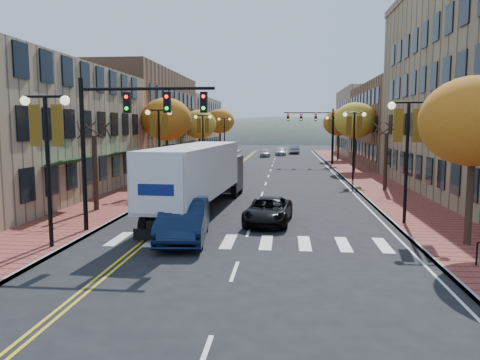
# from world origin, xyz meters

# --- Properties ---
(ground) EXTENTS (200.00, 200.00, 0.00)m
(ground) POSITION_xyz_m (0.00, 0.00, 0.00)
(ground) COLOR black
(ground) RESTS_ON ground
(sidewalk_left) EXTENTS (4.00, 85.00, 0.15)m
(sidewalk_left) POSITION_xyz_m (-9.00, 32.50, 0.07)
(sidewalk_left) COLOR brown
(sidewalk_left) RESTS_ON ground
(sidewalk_right) EXTENTS (4.00, 85.00, 0.15)m
(sidewalk_right) POSITION_xyz_m (9.00, 32.50, 0.07)
(sidewalk_right) COLOR brown
(sidewalk_right) RESTS_ON ground
(building_left_near) EXTENTS (12.00, 22.00, 9.00)m
(building_left_near) POSITION_xyz_m (-17.00, 13.00, 4.50)
(building_left_near) COLOR #9E8966
(building_left_near) RESTS_ON ground
(building_left_mid) EXTENTS (12.00, 24.00, 11.00)m
(building_left_mid) POSITION_xyz_m (-17.00, 36.00, 5.50)
(building_left_mid) COLOR brown
(building_left_mid) RESTS_ON ground
(building_left_far) EXTENTS (12.00, 26.00, 9.50)m
(building_left_far) POSITION_xyz_m (-17.00, 61.00, 4.75)
(building_left_far) COLOR #9E8966
(building_left_far) RESTS_ON ground
(building_right_mid) EXTENTS (15.00, 24.00, 10.00)m
(building_right_mid) POSITION_xyz_m (18.50, 42.00, 5.00)
(building_right_mid) COLOR brown
(building_right_mid) RESTS_ON ground
(building_right_far) EXTENTS (15.00, 20.00, 11.00)m
(building_right_far) POSITION_xyz_m (18.50, 64.00, 5.50)
(building_right_far) COLOR #9E8966
(building_right_far) RESTS_ON ground
(tree_left_a) EXTENTS (0.28, 0.28, 4.20)m
(tree_left_a) POSITION_xyz_m (-9.00, 8.00, 2.25)
(tree_left_a) COLOR #382619
(tree_left_a) RESTS_ON sidewalk_left
(tree_left_b) EXTENTS (4.48, 4.48, 7.21)m
(tree_left_b) POSITION_xyz_m (-9.00, 24.00, 5.45)
(tree_left_b) COLOR #382619
(tree_left_b) RESTS_ON sidewalk_left
(tree_left_c) EXTENTS (4.16, 4.16, 6.69)m
(tree_left_c) POSITION_xyz_m (-9.00, 40.00, 5.05)
(tree_left_c) COLOR #382619
(tree_left_c) RESTS_ON sidewalk_left
(tree_left_d) EXTENTS (4.61, 4.61, 7.42)m
(tree_left_d) POSITION_xyz_m (-9.00, 58.00, 5.60)
(tree_left_d) COLOR #382619
(tree_left_d) RESTS_ON sidewalk_left
(tree_right_a) EXTENTS (4.16, 4.16, 6.69)m
(tree_right_a) POSITION_xyz_m (9.00, 2.00, 5.05)
(tree_right_a) COLOR #382619
(tree_right_a) RESTS_ON sidewalk_right
(tree_right_b) EXTENTS (0.28, 0.28, 4.20)m
(tree_right_b) POSITION_xyz_m (9.00, 18.00, 2.25)
(tree_right_b) COLOR #382619
(tree_right_b) RESTS_ON sidewalk_right
(tree_right_c) EXTENTS (4.48, 4.48, 7.21)m
(tree_right_c) POSITION_xyz_m (9.00, 34.00, 5.45)
(tree_right_c) COLOR #382619
(tree_right_c) RESTS_ON sidewalk_right
(tree_right_d) EXTENTS (4.35, 4.35, 7.00)m
(tree_right_d) POSITION_xyz_m (9.00, 50.00, 5.29)
(tree_right_d) COLOR #382619
(tree_right_d) RESTS_ON sidewalk_right
(lamp_left_a) EXTENTS (1.96, 0.36, 6.05)m
(lamp_left_a) POSITION_xyz_m (-7.50, 0.00, 4.29)
(lamp_left_a) COLOR black
(lamp_left_a) RESTS_ON ground
(lamp_left_b) EXTENTS (1.96, 0.36, 6.05)m
(lamp_left_b) POSITION_xyz_m (-7.50, 16.00, 4.29)
(lamp_left_b) COLOR black
(lamp_left_b) RESTS_ON ground
(lamp_left_c) EXTENTS (1.96, 0.36, 6.05)m
(lamp_left_c) POSITION_xyz_m (-7.50, 34.00, 4.29)
(lamp_left_c) COLOR black
(lamp_left_c) RESTS_ON ground
(lamp_left_d) EXTENTS (1.96, 0.36, 6.05)m
(lamp_left_d) POSITION_xyz_m (-7.50, 52.00, 4.29)
(lamp_left_d) COLOR black
(lamp_left_d) RESTS_ON ground
(lamp_right_a) EXTENTS (1.96, 0.36, 6.05)m
(lamp_right_a) POSITION_xyz_m (7.50, 6.00, 4.29)
(lamp_right_a) COLOR black
(lamp_right_a) RESTS_ON ground
(lamp_right_b) EXTENTS (1.96, 0.36, 6.05)m
(lamp_right_b) POSITION_xyz_m (7.50, 24.00, 4.29)
(lamp_right_b) COLOR black
(lamp_right_b) RESTS_ON ground
(lamp_right_c) EXTENTS (1.96, 0.36, 6.05)m
(lamp_right_c) POSITION_xyz_m (7.50, 42.00, 4.29)
(lamp_right_c) COLOR black
(lamp_right_c) RESTS_ON ground
(traffic_mast_near) EXTENTS (6.10, 0.35, 7.00)m
(traffic_mast_near) POSITION_xyz_m (-5.48, 3.00, 4.92)
(traffic_mast_near) COLOR black
(traffic_mast_near) RESTS_ON ground
(traffic_mast_far) EXTENTS (6.10, 0.34, 7.00)m
(traffic_mast_far) POSITION_xyz_m (5.48, 42.00, 4.92)
(traffic_mast_far) COLOR black
(traffic_mast_far) RESTS_ON ground
(semi_truck) EXTENTS (3.41, 15.47, 3.84)m
(semi_truck) POSITION_xyz_m (-3.09, 8.67, 2.24)
(semi_truck) COLOR black
(semi_truck) RESTS_ON ground
(navy_sedan) EXTENTS (2.47, 5.61, 1.79)m
(navy_sedan) POSITION_xyz_m (-2.65, 2.14, 0.90)
(navy_sedan) COLOR black
(navy_sedan) RESTS_ON ground
(black_suv) EXTENTS (2.55, 4.84, 1.30)m
(black_suv) POSITION_xyz_m (0.83, 5.94, 0.65)
(black_suv) COLOR black
(black_suv) RESTS_ON ground
(car_far_white) EXTENTS (1.61, 3.79, 1.28)m
(car_far_white) POSITION_xyz_m (-1.58, 56.21, 0.64)
(car_far_white) COLOR silver
(car_far_white) RESTS_ON ground
(car_far_silver) EXTENTS (1.81, 4.39, 1.27)m
(car_far_silver) POSITION_xyz_m (0.75, 60.00, 0.64)
(car_far_silver) COLOR #A4A3AB
(car_far_silver) RESTS_ON ground
(car_far_oncoming) EXTENTS (1.85, 4.66, 1.51)m
(car_far_oncoming) POSITION_xyz_m (3.03, 64.97, 0.75)
(car_far_oncoming) COLOR #A3A2AA
(car_far_oncoming) RESTS_ON ground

